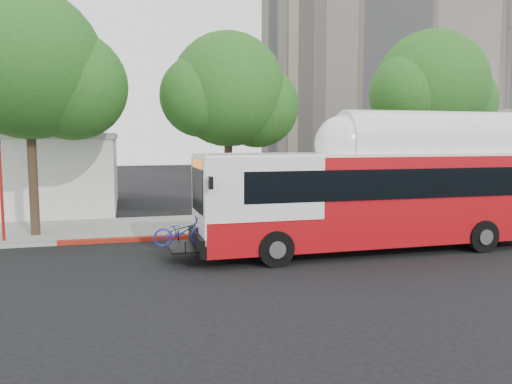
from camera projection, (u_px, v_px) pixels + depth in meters
The scene contains 9 objects.
ground at pixel (293, 256), 16.99m from camera, with size 120.00×120.00×0.00m, color black.
sidewalk at pixel (248, 223), 23.23m from camera, with size 60.00×5.00×0.15m, color gray.
curb_strip at pixel (262, 233), 20.73m from camera, with size 60.00×0.30×0.15m, color gray.
red_curb_segment at pixel (190, 236), 19.97m from camera, with size 10.00×0.32×0.16m, color maroon.
street_tree_left at pixel (41, 71), 19.48m from camera, with size 6.67×5.80×9.74m.
street_tree_mid at pixel (237, 95), 22.03m from camera, with size 5.75×5.00×8.62m.
street_tree_right at pixel (438, 92), 24.33m from camera, with size 6.21×5.40×9.18m.
transit_bus at pixel (377, 199), 17.66m from camera, with size 13.52×3.01×3.99m.
signal_pole at pixel (1, 191), 18.57m from camera, with size 0.11×0.38×3.98m.
Camera 1 is at (-5.44, -15.79, 3.99)m, focal length 35.00 mm.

